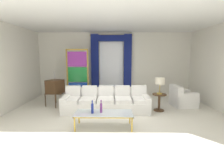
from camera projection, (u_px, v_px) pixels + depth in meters
name	position (u px, v px, depth m)	size (l,w,h in m)	color
ground_plane	(114.00, 117.00, 5.12)	(16.00, 16.00, 0.00)	silver
wall_rear	(114.00, 64.00, 7.93)	(8.00, 0.12, 3.00)	white
wall_left	(6.00, 68.00, 5.54)	(0.12, 7.00, 3.00)	white
ceiling_slab	(115.00, 22.00, 5.48)	(8.00, 7.60, 0.04)	white
curtained_window	(111.00, 59.00, 7.74)	(2.00, 0.17, 2.70)	white
couch_white_long	(106.00, 102.00, 5.71)	(2.94, 0.98, 0.86)	white
coffee_table	(104.00, 114.00, 4.36)	(1.52, 0.60, 0.41)	silver
bottle_blue_decanter	(101.00, 107.00, 4.33)	(0.06, 0.06, 0.34)	#753384
bottle_crystal_tall	(92.00, 108.00, 4.28)	(0.07, 0.07, 0.35)	navy
vintage_tv	(55.00, 87.00, 6.29)	(0.69, 0.74, 1.35)	#472D19
armchair_white	(182.00, 99.00, 6.27)	(0.88, 0.87, 0.80)	white
stained_glass_divider	(78.00, 76.00, 7.14)	(0.95, 0.05, 2.20)	gold
peacock_figurine	(84.00, 97.00, 6.77)	(0.44, 0.60, 0.50)	beige
round_side_table	(159.00, 101.00, 5.72)	(0.48, 0.48, 0.59)	#472D19
table_lamp_brass	(160.00, 82.00, 5.62)	(0.32, 0.32, 0.57)	#B29338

